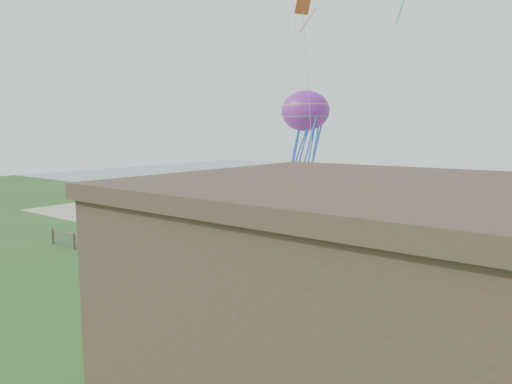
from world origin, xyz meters
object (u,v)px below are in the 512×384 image
picnic_table (294,312)px  chainlink_fence (228,282)px  octopus_kite (305,138)px  motel (447,346)px

picnic_table → chainlink_fence: bearing=-179.9°
chainlink_fence → picnic_table: 4.98m
octopus_kite → motel: bearing=-41.5°
picnic_table → octopus_kite: (-7.06, 12.39, 7.85)m
chainlink_fence → octopus_kite: (-2.19, 11.39, 7.70)m
picnic_table → octopus_kite: octopus_kite is taller
motel → picnic_table: size_ratio=7.89×
motel → picnic_table: bearing=143.6°
chainlink_fence → motel: (13.00, -7.00, 2.95)m
motel → picnic_table: motel is taller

